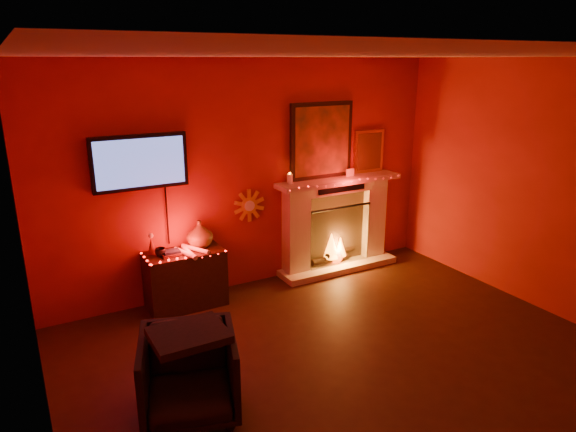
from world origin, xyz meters
name	(u,v)px	position (x,y,z in m)	size (l,w,h in m)	color
room	(389,238)	(0.00, 0.00, 1.35)	(5.00, 5.00, 5.00)	black
fireplace	(335,215)	(1.14, 2.39, 0.72)	(1.72, 0.40, 2.18)	beige
tv	(140,163)	(-1.30, 2.45, 1.65)	(1.00, 0.07, 1.24)	black
sunburst_clock	(249,206)	(-0.05, 2.48, 1.00)	(0.40, 0.03, 0.40)	gold
console_table	(186,274)	(-0.94, 2.27, 0.38)	(0.86, 0.52, 0.96)	black
armchair	(189,375)	(-1.51, 0.47, 0.34)	(0.73, 0.75, 0.68)	black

